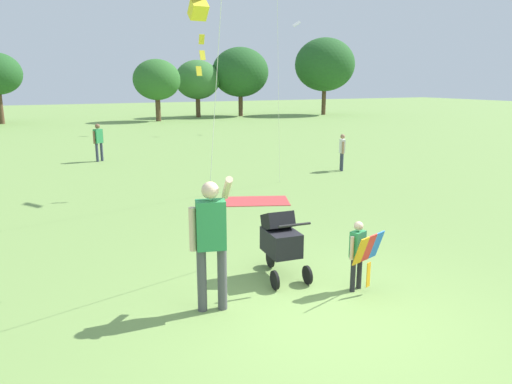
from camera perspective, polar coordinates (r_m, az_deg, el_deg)
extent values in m
plane|color=#75994C|center=(6.34, 8.53, -14.55)|extent=(120.00, 120.00, 0.00)
cylinder|color=brown|center=(37.47, -28.11, 8.72)|extent=(0.36, 0.36, 2.04)
cylinder|color=brown|center=(36.14, -11.56, 9.52)|extent=(0.36, 0.36, 1.60)
ellipsoid|color=#2D6628|center=(36.08, -11.72, 12.95)|extent=(3.40, 3.06, 2.89)
cylinder|color=brown|center=(39.57, -6.90, 9.93)|extent=(0.36, 0.36, 1.52)
ellipsoid|color=#387033|center=(39.51, -6.99, 13.12)|extent=(3.61, 3.25, 3.06)
cylinder|color=brown|center=(40.54, -1.84, 10.21)|extent=(0.36, 0.36, 1.69)
ellipsoid|color=#235623|center=(40.50, -1.87, 14.06)|extent=(4.69, 4.22, 3.99)
cylinder|color=brown|center=(42.52, 8.05, 10.52)|extent=(0.36, 0.36, 2.13)
ellipsoid|color=#235623|center=(42.50, 8.19, 14.77)|extent=(5.22, 4.70, 4.44)
cylinder|color=#232328|center=(7.12, 12.19, -9.26)|extent=(0.07, 0.07, 0.50)
cylinder|color=#232328|center=(7.00, 11.46, -9.62)|extent=(0.07, 0.07, 0.50)
cube|color=#2D8C4C|center=(6.91, 12.00, -6.08)|extent=(0.25, 0.20, 0.38)
cylinder|color=beige|center=(7.02, 12.62, -6.00)|extent=(0.05, 0.05, 0.33)
cylinder|color=beige|center=(6.81, 11.33, -6.56)|extent=(0.05, 0.05, 0.33)
sphere|color=beige|center=(6.83, 12.10, -3.97)|extent=(0.13, 0.13, 0.13)
cube|color=blue|center=(6.97, 14.09, -6.10)|extent=(0.22, 0.20, 0.40)
cube|color=red|center=(6.82, 13.25, -6.49)|extent=(0.22, 0.20, 0.40)
cube|color=#F4A319|center=(6.67, 12.36, -6.89)|extent=(0.22, 0.20, 0.40)
cube|color=#F4A319|center=(6.95, 13.22, -9.55)|extent=(0.08, 0.04, 0.36)
cylinder|color=#4C4C51|center=(6.31, -6.45, -10.38)|extent=(0.12, 0.12, 0.84)
cylinder|color=#4C4C51|center=(6.33, -4.04, -10.24)|extent=(0.12, 0.12, 0.84)
cube|color=#2D8C4C|center=(6.06, -5.39, -3.91)|extent=(0.41, 0.31, 0.63)
cylinder|color=beige|center=(6.06, -7.55, -4.41)|extent=(0.09, 0.09, 0.56)
cylinder|color=beige|center=(6.11, -3.45, 0.47)|extent=(0.22, 0.52, 0.40)
sphere|color=beige|center=(5.94, -5.48, 0.20)|extent=(0.22, 0.22, 0.22)
cylinder|color=black|center=(7.75, 1.69, -7.95)|extent=(0.06, 0.28, 0.28)
cylinder|color=black|center=(6.98, 2.25, -10.43)|extent=(0.06, 0.28, 0.28)
cylinder|color=black|center=(7.18, 6.13, -9.79)|extent=(0.06, 0.28, 0.28)
cube|color=black|center=(7.24, 3.00, -5.96)|extent=(0.49, 0.67, 0.36)
cube|color=black|center=(7.26, 2.62, -3.41)|extent=(0.45, 0.44, 0.35)
cylinder|color=black|center=(6.72, 4.62, -3.93)|extent=(0.49, 0.07, 0.04)
cube|color=yellow|center=(7.26, -6.88, 20.67)|extent=(0.24, 0.29, 0.29)
cube|color=yellow|center=(7.23, -6.48, 17.59)|extent=(0.08, 0.05, 0.14)
cube|color=yellow|center=(7.21, -6.38, 15.86)|extent=(0.08, 0.05, 0.14)
cube|color=yellow|center=(7.19, -6.80, 14.10)|extent=(0.08, 0.05, 0.14)
cylinder|color=silver|center=(6.68, -5.26, 4.58)|extent=(0.13, 1.21, 3.88)
cylinder|color=silver|center=(12.62, 2.65, 14.97)|extent=(1.30, 2.09, 6.67)
cube|color=white|center=(28.79, 4.85, 19.31)|extent=(0.43, 0.52, 0.39)
cylinder|color=#33384C|center=(18.71, -17.88, 4.57)|extent=(0.10, 0.10, 0.68)
cylinder|color=#33384C|center=(18.58, -18.38, 4.48)|extent=(0.10, 0.10, 0.68)
cube|color=#2D8C4C|center=(18.57, -18.26, 6.34)|extent=(0.35, 0.31, 0.51)
cylinder|color=brown|center=(18.69, -17.82, 6.30)|extent=(0.07, 0.07, 0.45)
cylinder|color=brown|center=(18.46, -18.70, 6.16)|extent=(0.07, 0.07, 0.45)
sphere|color=brown|center=(18.53, -18.34, 7.44)|extent=(0.18, 0.18, 0.18)
cylinder|color=#33384C|center=(16.04, 10.20, 3.51)|extent=(0.09, 0.09, 0.60)
cylinder|color=#33384C|center=(16.22, 10.09, 3.62)|extent=(0.09, 0.09, 0.60)
cube|color=silver|center=(16.06, 10.22, 5.40)|extent=(0.26, 0.30, 0.45)
cylinder|color=#A37556|center=(15.90, 10.31, 5.21)|extent=(0.06, 0.06, 0.40)
cylinder|color=#A37556|center=(16.22, 10.12, 5.37)|extent=(0.06, 0.06, 0.40)
sphere|color=#A37556|center=(16.02, 10.26, 6.51)|extent=(0.15, 0.15, 0.15)
cube|color=#CC3D3D|center=(11.88, 0.10, -1.08)|extent=(1.81, 1.48, 0.02)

